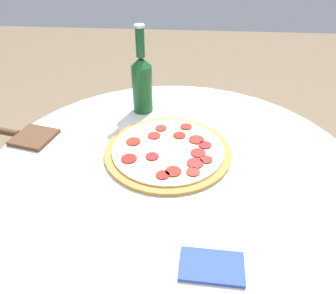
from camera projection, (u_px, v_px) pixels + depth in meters
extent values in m
cylinder|color=silver|center=(173.00, 256.00, 1.09)|extent=(0.08, 0.08, 0.73)
cylinder|color=silver|center=(174.00, 170.00, 0.88)|extent=(1.00, 1.00, 0.02)
cylinder|color=#B77F3D|center=(168.00, 151.00, 0.92)|extent=(0.35, 0.35, 0.01)
cylinder|color=beige|center=(168.00, 149.00, 0.91)|extent=(0.31, 0.31, 0.01)
cylinder|color=maroon|center=(129.00, 158.00, 0.87)|extent=(0.04, 0.04, 0.00)
cylinder|color=maroon|center=(161.00, 128.00, 0.99)|extent=(0.03, 0.03, 0.00)
cylinder|color=maroon|center=(152.00, 156.00, 0.88)|extent=(0.04, 0.04, 0.00)
cylinder|color=maroon|center=(197.00, 140.00, 0.94)|extent=(0.04, 0.04, 0.00)
cylinder|color=maroon|center=(133.00, 142.00, 0.93)|extent=(0.04, 0.04, 0.00)
cylinder|color=maroon|center=(174.00, 171.00, 0.82)|extent=(0.04, 0.04, 0.00)
cylinder|color=maroon|center=(195.00, 163.00, 0.85)|extent=(0.04, 0.04, 0.00)
cylinder|color=maroon|center=(163.00, 175.00, 0.81)|extent=(0.03, 0.03, 0.00)
cylinder|color=maroon|center=(198.00, 153.00, 0.89)|extent=(0.04, 0.04, 0.00)
cylinder|color=maroon|center=(154.00, 136.00, 0.96)|extent=(0.04, 0.04, 0.00)
cylinder|color=maroon|center=(205.00, 145.00, 0.92)|extent=(0.04, 0.04, 0.00)
cylinder|color=maroon|center=(179.00, 135.00, 0.96)|extent=(0.04, 0.04, 0.00)
cylinder|color=maroon|center=(186.00, 127.00, 1.00)|extent=(0.03, 0.03, 0.00)
cylinder|color=maroon|center=(206.00, 160.00, 0.86)|extent=(0.03, 0.03, 0.00)
cylinder|color=maroon|center=(193.00, 172.00, 0.82)|extent=(0.03, 0.03, 0.00)
cylinder|color=#144C23|center=(142.00, 89.00, 1.07)|extent=(0.07, 0.07, 0.16)
cone|color=#144C23|center=(141.00, 61.00, 1.02)|extent=(0.07, 0.07, 0.03)
cylinder|color=#144C23|center=(140.00, 42.00, 0.99)|extent=(0.03, 0.03, 0.09)
cylinder|color=silver|center=(139.00, 26.00, 0.96)|extent=(0.03, 0.03, 0.01)
cube|color=brown|center=(34.00, 137.00, 0.97)|extent=(0.13, 0.13, 0.01)
cylinder|color=brown|center=(2.00, 131.00, 1.00)|extent=(0.12, 0.05, 0.02)
cube|color=#334C99|center=(212.00, 266.00, 0.62)|extent=(0.12, 0.08, 0.01)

